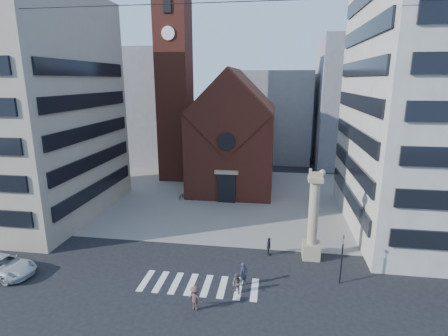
{
  "coord_description": "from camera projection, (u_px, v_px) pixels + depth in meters",
  "views": [
    {
      "loc": [
        6.32,
        -27.76,
        16.34
      ],
      "look_at": [
        0.99,
        8.0,
        7.15
      ],
      "focal_mm": 28.0,
      "sensor_mm": 36.0,
      "label": 1
    }
  ],
  "objects": [
    {
      "name": "ground",
      "position": [
        200.0,
        266.0,
        31.54
      ],
      "size": [
        120.0,
        120.0,
        0.0
      ],
      "primitive_type": "plane",
      "color": "black",
      "rests_on": "ground"
    },
    {
      "name": "piazza",
      "position": [
        229.0,
        197.0,
        49.75
      ],
      "size": [
        46.0,
        30.0,
        0.05
      ],
      "primitive_type": "cube",
      "color": "gray",
      "rests_on": "ground"
    },
    {
      "name": "zebra_crossing",
      "position": [
        199.0,
        285.0,
        28.58
      ],
      "size": [
        10.2,
        3.2,
        0.01
      ],
      "primitive_type": null,
      "color": "white",
      "rests_on": "ground"
    },
    {
      "name": "church",
      "position": [
        234.0,
        136.0,
        53.57
      ],
      "size": [
        12.0,
        16.65,
        18.0
      ],
      "color": "maroon",
      "rests_on": "ground"
    },
    {
      "name": "campanile",
      "position": [
        175.0,
        83.0,
        55.93
      ],
      "size": [
        5.5,
        5.5,
        31.2
      ],
      "color": "maroon",
      "rests_on": "ground"
    },
    {
      "name": "building_left",
      "position": [
        18.0,
        108.0,
        41.35
      ],
      "size": [
        18.0,
        20.0,
        26.0
      ],
      "primitive_type": "cube",
      "color": "gray",
      "rests_on": "ground"
    },
    {
      "name": "bg_block_left",
      "position": [
        144.0,
        107.0,
        70.03
      ],
      "size": [
        16.0,
        14.0,
        22.0
      ],
      "primitive_type": "cube",
      "color": "gray",
      "rests_on": "ground"
    },
    {
      "name": "bg_block_mid",
      "position": [
        275.0,
        116.0,
        71.6
      ],
      "size": [
        14.0,
        12.0,
        18.0
      ],
      "primitive_type": "cube",
      "color": "gray",
      "rests_on": "ground"
    },
    {
      "name": "bg_block_right",
      "position": [
        361.0,
        103.0,
        65.7
      ],
      "size": [
        16.0,
        14.0,
        24.0
      ],
      "primitive_type": "cube",
      "color": "gray",
      "rests_on": "ground"
    },
    {
      "name": "lion_column",
      "position": [
        313.0,
        224.0,
        32.13
      ],
      "size": [
        1.63,
        1.6,
        8.68
      ],
      "color": "tan",
      "rests_on": "ground"
    },
    {
      "name": "traffic_light",
      "position": [
        342.0,
        258.0,
        28.3
      ],
      "size": [
        0.13,
        0.16,
        4.3
      ],
      "color": "black",
      "rests_on": "ground"
    },
    {
      "name": "white_car",
      "position": [
        3.0,
        266.0,
        29.94
      ],
      "size": [
        6.27,
        3.72,
        1.63
      ],
      "primitive_type": "imported",
      "rotation": [
        0.0,
        0.0,
        1.39
      ],
      "color": "silver",
      "rests_on": "ground"
    },
    {
      "name": "pedestrian_0",
      "position": [
        244.0,
        274.0,
        28.37
      ],
      "size": [
        0.85,
        0.83,
        1.97
      ],
      "primitive_type": "imported",
      "rotation": [
        0.0,
        0.0,
        0.74
      ],
      "color": "#2E2D3E",
      "rests_on": "ground"
    },
    {
      "name": "pedestrian_1",
      "position": [
        237.0,
        284.0,
        27.27
      ],
      "size": [
        1.03,
        0.97,
        1.68
      ],
      "primitive_type": "imported",
      "rotation": [
        0.0,
        0.0,
        -0.56
      ],
      "color": "#61514D",
      "rests_on": "ground"
    },
    {
      "name": "pedestrian_2",
      "position": [
        269.0,
        247.0,
        33.24
      ],
      "size": [
        0.45,
        1.05,
        1.78
      ],
      "primitive_type": "imported",
      "rotation": [
        0.0,
        0.0,
        1.56
      ],
      "color": "black",
      "rests_on": "ground"
    },
    {
      "name": "pedestrian_3",
      "position": [
        195.0,
        298.0,
        25.33
      ],
      "size": [
        1.37,
        1.01,
        1.9
      ],
      "primitive_type": "imported",
      "rotation": [
        0.0,
        0.0,
        2.87
      ],
      "color": "#4F3535",
      "rests_on": "ground"
    },
    {
      "name": "scooter_0",
      "position": [
        182.0,
        196.0,
        49.15
      ],
      "size": [
        0.87,
        1.63,
        0.81
      ],
      "primitive_type": "imported",
      "rotation": [
        0.0,
        0.0,
        -0.22
      ],
      "color": "black",
      "rests_on": "piazza"
    },
    {
      "name": "scooter_1",
      "position": [
        193.0,
        196.0,
        48.9
      ],
      "size": [
        0.75,
        1.56,
        0.9
      ],
      "primitive_type": "imported",
      "rotation": [
        0.0,
        0.0,
        -0.22
      ],
      "color": "black",
      "rests_on": "piazza"
    },
    {
      "name": "scooter_2",
      "position": [
        205.0,
        197.0,
        48.66
      ],
      "size": [
        0.87,
        1.63,
        0.81
      ],
      "primitive_type": "imported",
      "rotation": [
        0.0,
        0.0,
        -0.22
      ],
      "color": "black",
      "rests_on": "piazza"
    },
    {
      "name": "scooter_3",
      "position": [
        217.0,
        197.0,
        48.41
      ],
      "size": [
        0.75,
        1.56,
        0.9
      ],
      "primitive_type": "imported",
      "rotation": [
        0.0,
        0.0,
        -0.22
      ],
      "color": "black",
      "rests_on": "piazza"
    },
    {
      "name": "scooter_4",
      "position": [
        229.0,
        198.0,
        48.18
      ],
      "size": [
        0.87,
        1.63,
        0.81
      ],
      "primitive_type": "imported",
      "rotation": [
        0.0,
        0.0,
        -0.22
      ],
      "color": "black",
      "rests_on": "piazza"
    },
    {
      "name": "scooter_5",
      "position": [
        241.0,
        198.0,
        47.93
      ],
      "size": [
        0.75,
        1.56,
        0.9
      ],
      "primitive_type": "imported",
      "rotation": [
        0.0,
        0.0,
        -0.22
      ],
      "color": "black",
      "rests_on": "piazza"
    },
    {
      "name": "scooter_6",
      "position": [
        254.0,
        199.0,
        47.7
      ],
      "size": [
        0.87,
        1.63,
        0.81
      ],
      "primitive_type": "imported",
      "rotation": [
        0.0,
        0.0,
        -0.22
      ],
      "color": "black",
      "rests_on": "piazza"
    }
  ]
}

